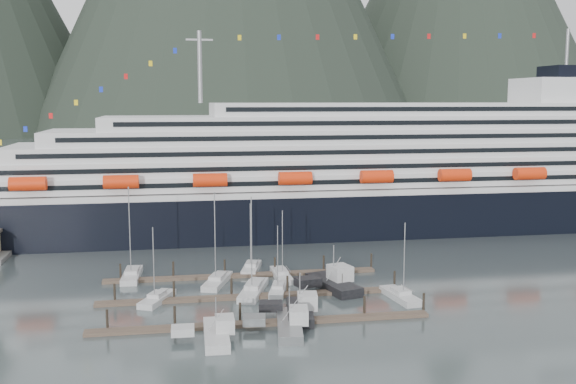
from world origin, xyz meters
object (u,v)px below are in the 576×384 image
sailboat_h (400,296)px  trawler_c (288,324)px  sailboat_e (132,276)px  trawler_a (215,333)px  sailboat_a (157,299)px  sailboat_g (281,276)px  sailboat_f (251,268)px  cruise_ship (370,180)px  trawler_b (299,310)px  sailboat_b (217,282)px  sailboat_d (253,291)px  sailboat_c (278,290)px  trawler_e (333,283)px

sailboat_h → trawler_c: (-19.83, -10.96, 0.41)m
sailboat_e → trawler_a: 35.22m
sailboat_a → trawler_c: 24.00m
sailboat_g → trawler_a: (-13.54, -28.61, 0.41)m
sailboat_f → sailboat_g: 7.51m
cruise_ship → sailboat_e: cruise_ship is taller
sailboat_h → trawler_b: (-17.34, -5.64, 0.48)m
trawler_b → cruise_ship: bearing=-16.7°
sailboat_g → sailboat_h: bearing=-134.5°
sailboat_b → sailboat_e: bearing=85.1°
sailboat_b → sailboat_f: 10.52m
sailboat_d → sailboat_a: bearing=115.1°
sailboat_a → sailboat_f: size_ratio=0.95×
cruise_ship → sailboat_c: size_ratio=18.23×
sailboat_d → trawler_e: (13.19, 0.11, 0.55)m
sailboat_c → cruise_ship: bearing=-16.5°
trawler_c → sailboat_e: bearing=44.0°
trawler_a → trawler_c: 10.20m
sailboat_d → trawler_c: sailboat_d is taller
cruise_ship → trawler_c: 75.59m
sailboat_b → trawler_e: (18.53, -6.41, 0.55)m
trawler_c → sailboat_d: bearing=16.2°
sailboat_f → trawler_e: sailboat_f is taller
trawler_b → sailboat_e: bearing=52.5°
sailboat_e → sailboat_g: size_ratio=1.34×
trawler_b → trawler_a: bearing=128.4°
sailboat_c → trawler_e: 9.14m
sailboat_c → trawler_a: (-11.57, -19.94, 0.43)m
sailboat_e → trawler_c: sailboat_e is taller
sailboat_c → trawler_b: sailboat_c is taller
sailboat_a → sailboat_b: bearing=-25.1°
sailboat_d → sailboat_e: size_ratio=0.98×
trawler_c → trawler_e: trawler_e is taller
sailboat_c → sailboat_f: size_ratio=0.88×
sailboat_b → trawler_b: sailboat_b is taller
sailboat_a → sailboat_f: bearing=-21.1°
sailboat_e → sailboat_g: (25.87, -4.38, -0.05)m
sailboat_a → trawler_a: (7.74, -18.00, 0.41)m
trawler_b → sailboat_f: bearing=16.0°
sailboat_a → sailboat_f: sailboat_f is taller
sailboat_e → trawler_a: size_ratio=1.47×
sailboat_b → sailboat_c: 11.48m
sailboat_d → trawler_c: (2.53, -18.13, 0.39)m
trawler_e → sailboat_g: bearing=24.5°
sailboat_c → trawler_c: 18.14m
trawler_e → sailboat_a: bearing=78.7°
sailboat_f → trawler_b: bearing=-157.9°
cruise_ship → sailboat_d: bearing=-124.8°
trawler_e → sailboat_c: bearing=75.5°
trawler_a → sailboat_f: bearing=-12.8°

